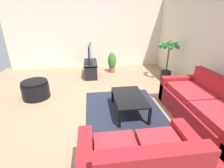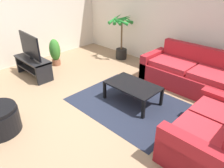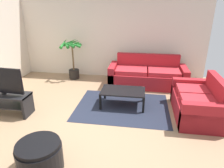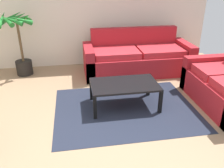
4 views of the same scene
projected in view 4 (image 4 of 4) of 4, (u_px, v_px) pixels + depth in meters
The scene contains 6 objects.
ground_plane at pixel (92, 144), 3.00m from camera, with size 6.60×6.60×0.00m, color #937556.
wall_back at pixel (77, 5), 5.11m from camera, with size 6.00×0.06×2.70m, color beige.
couch_main at pixel (137, 59), 5.09m from camera, with size 2.26×0.90×0.90m.
coffee_table at pixel (124, 86), 3.73m from camera, with size 1.05×0.64×0.40m.
area_rug at pixel (125, 108), 3.79m from camera, with size 2.20×1.70×0.01m, color #1E2333.
potted_palm at pixel (20, 44), 4.82m from camera, with size 0.69×0.72×1.31m.
Camera 4 is at (-0.15, -2.41, 1.96)m, focal length 38.16 mm.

